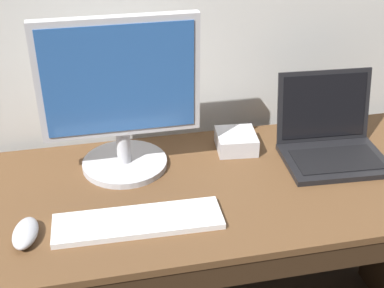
{
  "coord_description": "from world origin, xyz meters",
  "views": [
    {
      "loc": [
        -0.37,
        -1.21,
        1.61
      ],
      "look_at": [
        -0.12,
        0.0,
        0.9
      ],
      "focal_mm": 49.16,
      "sensor_mm": 36.0,
      "label": 1
    }
  ],
  "objects_px": {
    "computer_mouse": "(25,233)",
    "external_drive_box": "(236,141)",
    "laptop_black": "(331,140)",
    "wired_keyboard": "(138,221)",
    "external_monitor": "(120,97)"
  },
  "relations": [
    {
      "from": "laptop_black",
      "to": "wired_keyboard",
      "type": "distance_m",
      "value": 0.66
    },
    {
      "from": "external_monitor",
      "to": "computer_mouse",
      "type": "relative_size",
      "value": 3.85
    },
    {
      "from": "laptop_black",
      "to": "external_drive_box",
      "type": "distance_m",
      "value": 0.29
    },
    {
      "from": "external_monitor",
      "to": "wired_keyboard",
      "type": "height_order",
      "value": "external_monitor"
    },
    {
      "from": "computer_mouse",
      "to": "external_drive_box",
      "type": "height_order",
      "value": "external_drive_box"
    },
    {
      "from": "wired_keyboard",
      "to": "computer_mouse",
      "type": "relative_size",
      "value": 3.61
    },
    {
      "from": "wired_keyboard",
      "to": "computer_mouse",
      "type": "bearing_deg",
      "value": 179.87
    },
    {
      "from": "laptop_black",
      "to": "wired_keyboard",
      "type": "bearing_deg",
      "value": -160.72
    },
    {
      "from": "external_monitor",
      "to": "external_drive_box",
      "type": "distance_m",
      "value": 0.42
    },
    {
      "from": "external_monitor",
      "to": "computer_mouse",
      "type": "xyz_separation_m",
      "value": [
        -0.27,
        -0.27,
        -0.22
      ]
    },
    {
      "from": "computer_mouse",
      "to": "external_drive_box",
      "type": "relative_size",
      "value": 0.95
    },
    {
      "from": "wired_keyboard",
      "to": "laptop_black",
      "type": "bearing_deg",
      "value": 19.28
    },
    {
      "from": "laptop_black",
      "to": "external_drive_box",
      "type": "xyz_separation_m",
      "value": [
        -0.27,
        0.1,
        -0.03
      ]
    },
    {
      "from": "external_monitor",
      "to": "wired_keyboard",
      "type": "bearing_deg",
      "value": -88.93
    },
    {
      "from": "laptop_black",
      "to": "computer_mouse",
      "type": "bearing_deg",
      "value": -166.42
    }
  ]
}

